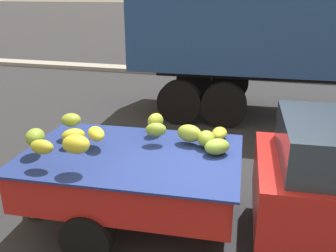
{
  "coord_description": "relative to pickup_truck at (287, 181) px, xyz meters",
  "views": [
    {
      "loc": [
        0.35,
        -4.15,
        3.08
      ],
      "look_at": [
        -0.99,
        0.77,
        1.21
      ],
      "focal_mm": 39.25,
      "sensor_mm": 36.0,
      "label": 1
    }
  ],
  "objects": [
    {
      "name": "pickup_truck",
      "position": [
        0.0,
        0.0,
        0.0
      ],
      "size": [
        5.13,
        2.18,
        1.7
      ],
      "rotation": [
        0.0,
        0.0,
        0.06
      ],
      "color": "#B21E19",
      "rests_on": "ground"
    },
    {
      "name": "fallen_banana_bunch_near_tailgate",
      "position": [
        -3.45,
        -0.35,
        -0.79
      ],
      "size": [
        0.42,
        0.4,
        0.2
      ],
      "primitive_type": "ellipsoid",
      "rotation": [
        0.0,
        0.0,
        5.66
      ],
      "color": "#ACAD2C",
      "rests_on": "ground"
    },
    {
      "name": "ground",
      "position": [
        -0.71,
        -0.11,
        -0.89
      ],
      "size": [
        220.0,
        220.0,
        0.0
      ],
      "primitive_type": "plane",
      "color": "#28282B"
    },
    {
      "name": "curb_strip",
      "position": [
        -0.71,
        9.84,
        -0.81
      ],
      "size": [
        80.0,
        0.8,
        0.16
      ],
      "primitive_type": "cube",
      "color": "gray",
      "rests_on": "ground"
    }
  ]
}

